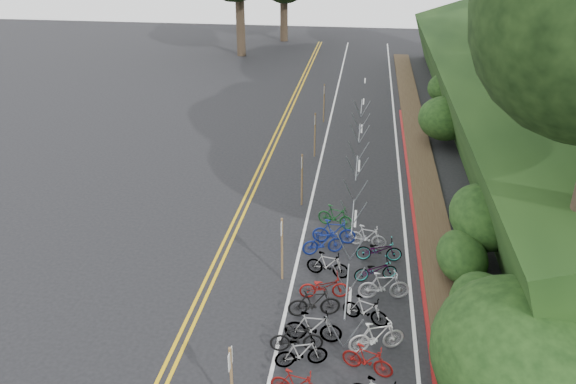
# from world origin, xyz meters

# --- Properties ---
(ground) EXTENTS (120.00, 120.00, 0.00)m
(ground) POSITION_xyz_m (0.00, 0.00, 0.00)
(ground) COLOR black
(ground) RESTS_ON ground
(road_markings) EXTENTS (7.47, 80.00, 0.01)m
(road_markings) POSITION_xyz_m (0.63, 10.10, 0.00)
(road_markings) COLOR gold
(road_markings) RESTS_ON ground
(red_curb) EXTENTS (0.25, 28.00, 0.10)m
(red_curb) POSITION_xyz_m (5.70, 12.00, 0.05)
(red_curb) COLOR maroon
(red_curb) RESTS_ON ground
(embankment) EXTENTS (14.30, 48.14, 9.11)m
(embankment) POSITION_xyz_m (12.96, 19.04, 2.57)
(embankment) COLOR black
(embankment) RESTS_ON ground
(bike_racks_rest) EXTENTS (1.14, 23.00, 1.17)m
(bike_racks_rest) POSITION_xyz_m (3.00, 13.00, 0.85)
(bike_racks_rest) COLOR gray
(bike_racks_rest) RESTS_ON ground
(signpost_near) EXTENTS (0.08, 0.40, 2.25)m
(signpost_near) POSITION_xyz_m (0.26, -1.39, 1.29)
(signpost_near) COLOR brown
(signpost_near) RESTS_ON ground
(signposts_rest) EXTENTS (0.08, 18.40, 2.50)m
(signposts_rest) POSITION_xyz_m (0.60, 14.00, 1.43)
(signposts_rest) COLOR brown
(signposts_rest) RESTS_ON ground
(bike_front) EXTENTS (0.72, 1.69, 0.98)m
(bike_front) POSITION_xyz_m (1.60, 1.26, 0.49)
(bike_front) COLOR black
(bike_front) RESTS_ON ground
(bike_valet) EXTENTS (3.25, 13.94, 1.10)m
(bike_valet) POSITION_xyz_m (2.96, 2.47, 0.49)
(bike_valet) COLOR maroon
(bike_valet) RESTS_ON ground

